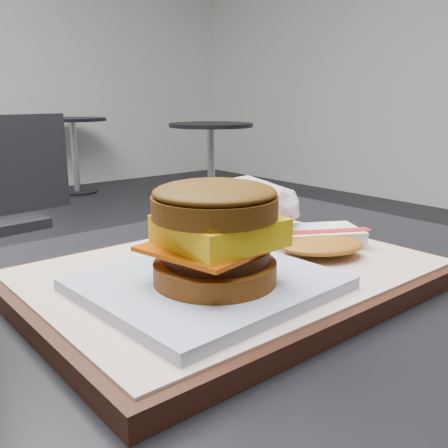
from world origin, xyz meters
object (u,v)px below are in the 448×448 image
serving_tray (231,276)px  hash_brown (319,240)px  crumpled_wrapper (238,209)px  breakfast_sandwich (213,246)px

serving_tray → hash_brown: (0.10, -0.02, 0.02)m
crumpled_wrapper → hash_brown: bearing=-67.3°
hash_brown → crumpled_wrapper: (-0.04, 0.09, 0.02)m
serving_tray → hash_brown: bearing=-11.2°
crumpled_wrapper → serving_tray: bearing=-135.7°
hash_brown → serving_tray: bearing=168.8°
serving_tray → crumpled_wrapper: 0.10m
breakfast_sandwich → crumpled_wrapper: size_ratio=1.28×
serving_tray → breakfast_sandwich: breakfast_sandwich is taller
hash_brown → crumpled_wrapper: bearing=112.7°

